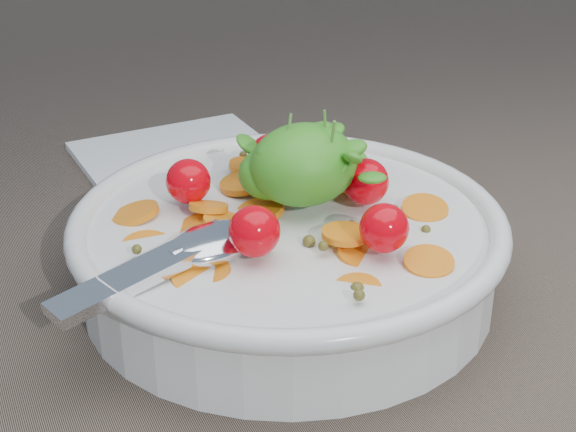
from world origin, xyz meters
name	(u,v)px	position (x,y,z in m)	size (l,w,h in m)	color
ground	(308,266)	(0.00, 0.00, 0.00)	(6.00, 6.00, 0.00)	#6E5D4F
bowl	(288,246)	(-0.03, -0.02, 0.04)	(0.33, 0.31, 0.13)	silver
napkin	(180,157)	(-0.03, 0.24, 0.00)	(0.18, 0.16, 0.01)	white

